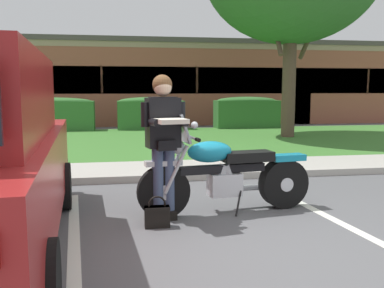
% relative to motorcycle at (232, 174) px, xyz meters
% --- Properties ---
extents(ground_plane, '(140.00, 140.00, 0.00)m').
position_rel_motorcycle_xyz_m(ground_plane, '(-0.06, -1.19, -0.49)').
color(ground_plane, '#565659').
extents(curb_strip, '(60.00, 0.20, 0.12)m').
position_rel_motorcycle_xyz_m(curb_strip, '(-0.06, 1.97, -0.43)').
color(curb_strip, '#ADA89E').
rests_on(curb_strip, ground).
extents(concrete_walk, '(60.00, 1.50, 0.08)m').
position_rel_motorcycle_xyz_m(concrete_walk, '(-0.06, 2.82, -0.45)').
color(concrete_walk, '#ADA89E').
rests_on(concrete_walk, ground).
extents(grass_lawn, '(60.00, 7.45, 0.06)m').
position_rel_motorcycle_xyz_m(grass_lawn, '(-0.06, 7.30, -0.46)').
color(grass_lawn, '#3D752D').
rests_on(grass_lawn, ground).
extents(stall_stripe_0, '(0.54, 4.39, 0.01)m').
position_rel_motorcycle_xyz_m(stall_stripe_0, '(-1.84, -0.99, -0.49)').
color(stall_stripe_0, silver).
rests_on(stall_stripe_0, ground).
extents(stall_stripe_1, '(0.54, 4.39, 0.01)m').
position_rel_motorcycle_xyz_m(stall_stripe_1, '(1.15, -0.99, -0.49)').
color(stall_stripe_1, silver).
rests_on(stall_stripe_1, ground).
extents(motorcycle, '(2.24, 0.82, 1.26)m').
position_rel_motorcycle_xyz_m(motorcycle, '(0.00, 0.00, 0.00)').
color(motorcycle, black).
rests_on(motorcycle, ground).
extents(rider_person, '(0.53, 0.63, 1.70)m').
position_rel_motorcycle_xyz_m(rider_person, '(-0.87, -0.15, 0.52)').
color(rider_person, black).
rests_on(rider_person, ground).
extents(handbag, '(0.28, 0.13, 0.36)m').
position_rel_motorcycle_xyz_m(handbag, '(-0.98, -0.45, -0.34)').
color(handbag, black).
rests_on(handbag, ground).
extents(hedge_left, '(3.30, 0.90, 1.24)m').
position_rel_motorcycle_xyz_m(hedge_left, '(-3.88, 10.86, 0.16)').
color(hedge_left, '#336B2D').
rests_on(hedge_left, ground).
extents(hedge_center_left, '(2.44, 0.90, 1.24)m').
position_rel_motorcycle_xyz_m(hedge_center_left, '(-0.19, 10.86, 0.16)').
color(hedge_center_left, '#336B2D').
rests_on(hedge_center_left, ground).
extents(hedge_center_right, '(2.44, 0.90, 1.24)m').
position_rel_motorcycle_xyz_m(hedge_center_right, '(3.50, 10.86, 0.16)').
color(hedge_center_right, '#336B2D').
rests_on(hedge_center_right, ground).
extents(brick_building, '(23.09, 9.47, 3.64)m').
position_rel_motorcycle_xyz_m(brick_building, '(1.88, 17.33, 1.33)').
color(brick_building, '#93513D').
rests_on(brick_building, ground).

